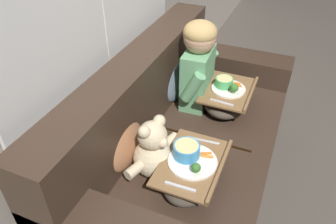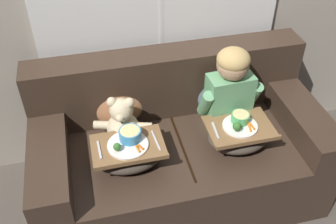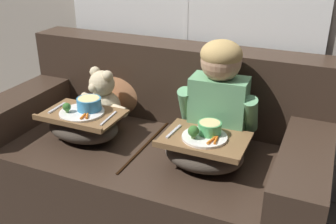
{
  "view_description": "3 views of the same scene",
  "coord_description": "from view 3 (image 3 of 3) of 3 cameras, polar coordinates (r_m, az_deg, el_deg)",
  "views": [
    {
      "loc": [
        -1.39,
        -0.43,
        1.75
      ],
      "look_at": [
        -0.07,
        0.13,
        0.66
      ],
      "focal_mm": 35.0,
      "sensor_mm": 36.0,
      "label": 1
    },
    {
      "loc": [
        -0.5,
        -1.72,
        2.21
      ],
      "look_at": [
        -0.06,
        0.07,
        0.67
      ],
      "focal_mm": 42.0,
      "sensor_mm": 36.0,
      "label": 2
    },
    {
      "loc": [
        0.83,
        -1.65,
        1.5
      ],
      "look_at": [
        0.1,
        0.01,
        0.66
      ],
      "focal_mm": 42.0,
      "sensor_mm": 36.0,
      "label": 3
    }
  ],
  "objects": [
    {
      "name": "teddy_bear",
      "position": [
        2.28,
        -9.48,
        1.58
      ],
      "size": [
        0.36,
        0.26,
        0.34
      ],
      "color": "beige",
      "rests_on": "couch"
    },
    {
      "name": "couch",
      "position": [
        2.23,
        -1.92,
        -6.65
      ],
      "size": [
        1.8,
        0.91,
        0.93
      ],
      "color": "#38281E",
      "rests_on": "ground_plane"
    },
    {
      "name": "lap_tray_child",
      "position": [
        1.87,
        5.24,
        -5.56
      ],
      "size": [
        0.4,
        0.3,
        0.22
      ],
      "color": "#473D33",
      "rests_on": "child_figure"
    },
    {
      "name": "child_figure",
      "position": [
        1.95,
        7.45,
        3.03
      ],
      "size": [
        0.4,
        0.2,
        0.57
      ],
      "color": "#66A370",
      "rests_on": "couch"
    },
    {
      "name": "ground_plane",
      "position": [
        2.38,
        -2.44,
        -14.36
      ],
      "size": [
        14.0,
        14.0,
        0.0
      ],
      "primitive_type": "plane",
      "color": "#4C443D"
    },
    {
      "name": "throw_pillow_behind_child",
      "position": [
        2.16,
        8.61,
        1.28
      ],
      "size": [
        0.37,
        0.18,
        0.39
      ],
      "color": "slate",
      "rests_on": "couch"
    },
    {
      "name": "lap_tray_teddy",
      "position": [
        2.15,
        -12.17,
        -1.72
      ],
      "size": [
        0.42,
        0.29,
        0.23
      ],
      "color": "#473D33",
      "rests_on": "teddy_bear"
    },
    {
      "name": "throw_pillow_behind_teddy",
      "position": [
        2.41,
        -7.23,
        3.86
      ],
      "size": [
        0.35,
        0.17,
        0.37
      ],
      "color": "#B2754C",
      "rests_on": "couch"
    }
  ]
}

